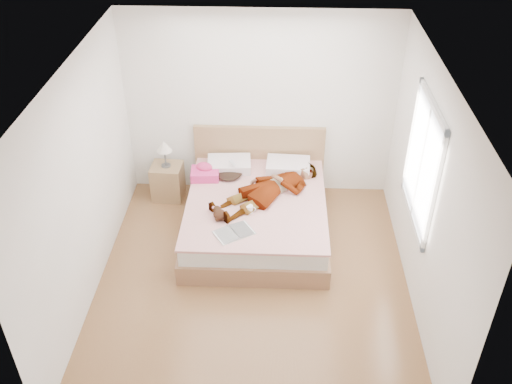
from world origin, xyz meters
TOP-DOWN VIEW (x-y plane):
  - ground at (0.00, 0.00)m, footprint 4.00×4.00m
  - woman at (0.16, 1.11)m, footprint 1.63×1.56m
  - hair at (-0.41, 1.56)m, footprint 0.50×0.57m
  - phone at (-0.34, 1.51)m, footprint 0.10×0.10m
  - room_shell at (1.77, 0.30)m, footprint 4.00×4.00m
  - bed at (0.00, 1.04)m, footprint 1.80×2.08m
  - towel at (-0.70, 1.44)m, footprint 0.39×0.32m
  - magazine at (-0.23, 0.28)m, footprint 0.52×0.47m
  - coffee_mug at (-0.07, 0.68)m, footprint 0.13×0.10m
  - plush_toy at (-0.43, 0.56)m, footprint 0.21×0.25m
  - nightstand at (-1.27, 1.70)m, footprint 0.44×0.39m

SIDE VIEW (x-z plane):
  - ground at x=0.00m, z-range 0.00..0.00m
  - bed at x=0.00m, z-range -0.22..0.78m
  - nightstand at x=-1.27m, z-range -0.15..0.75m
  - magazine at x=-0.23m, z-range 0.51..0.53m
  - hair at x=-0.41m, z-range 0.51..0.58m
  - coffee_mug at x=-0.07m, z-range 0.51..0.61m
  - plush_toy at x=-0.43m, z-range 0.51..0.64m
  - towel at x=-0.70m, z-range 0.49..0.68m
  - woman at x=0.16m, z-range 0.51..0.74m
  - phone at x=-0.34m, z-range 0.67..0.73m
  - room_shell at x=1.77m, z-range -0.50..3.50m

